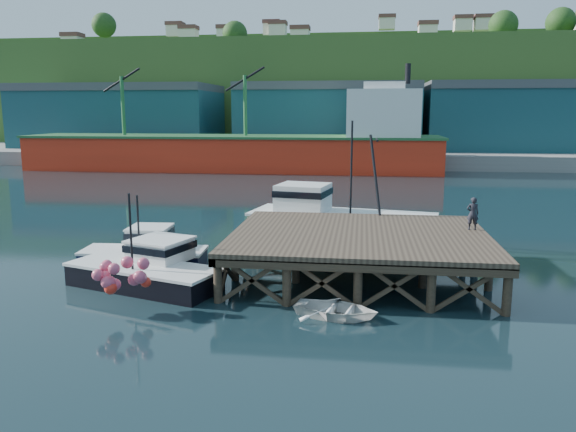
% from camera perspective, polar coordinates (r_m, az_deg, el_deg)
% --- Properties ---
extents(ground, '(300.00, 300.00, 0.00)m').
position_cam_1_polar(ground, '(27.91, -4.26, -5.60)').
color(ground, black).
rests_on(ground, ground).
extents(wharf, '(12.00, 10.00, 2.62)m').
position_cam_1_polar(wharf, '(26.69, 7.25, -2.11)').
color(wharf, brown).
rests_on(wharf, ground).
extents(far_quay, '(160.00, 40.00, 2.00)m').
position_cam_1_polar(far_quay, '(96.63, 4.26, 6.49)').
color(far_quay, gray).
rests_on(far_quay, ground).
extents(warehouse_left, '(32.00, 16.00, 9.00)m').
position_cam_1_polar(warehouse_left, '(99.85, -16.65, 9.38)').
color(warehouse_left, '#17414E').
rests_on(warehouse_left, far_quay).
extents(warehouse_mid, '(28.00, 16.00, 9.00)m').
position_cam_1_polar(warehouse_mid, '(91.41, 4.12, 9.72)').
color(warehouse_mid, '#17414E').
rests_on(warehouse_mid, far_quay).
extents(warehouse_right, '(30.00, 16.00, 9.00)m').
position_cam_1_polar(warehouse_right, '(94.46, 22.84, 8.96)').
color(warehouse_right, '#17414E').
rests_on(warehouse_right, far_quay).
extents(cargo_ship, '(55.50, 10.00, 13.75)m').
position_cam_1_polar(cargo_ship, '(75.68, -3.17, 7.15)').
color(cargo_ship, red).
rests_on(cargo_ship, ground).
extents(hillside, '(220.00, 50.00, 22.00)m').
position_cam_1_polar(hillside, '(126.40, 5.14, 11.96)').
color(hillside, '#2D511E').
rests_on(hillside, ground).
extents(boat_navy, '(6.22, 3.44, 3.81)m').
position_cam_1_polar(boat_navy, '(29.22, -14.26, -3.61)').
color(boat_navy, '#0E1333').
rests_on(boat_navy, ground).
extents(boat_black, '(7.50, 6.22, 4.35)m').
position_cam_1_polar(boat_black, '(26.07, -14.03, -5.23)').
color(boat_black, black).
rests_on(boat_black, ground).
extents(trawler, '(11.38, 5.88, 7.26)m').
position_cam_1_polar(trawler, '(33.35, 5.09, -0.31)').
color(trawler, beige).
rests_on(trawler, ground).
extents(dinghy, '(3.67, 2.98, 0.67)m').
position_cam_1_polar(dinghy, '(21.75, 4.91, -9.42)').
color(dinghy, white).
rests_on(dinghy, ground).
extents(dockworker, '(0.59, 0.39, 1.59)m').
position_cam_1_polar(dockworker, '(28.46, 18.25, 0.24)').
color(dockworker, black).
rests_on(dockworker, wharf).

